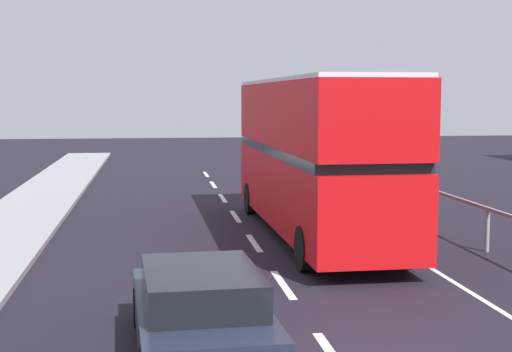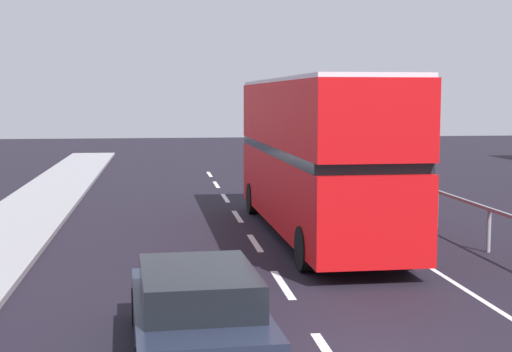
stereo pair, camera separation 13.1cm
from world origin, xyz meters
name	(u,v)px [view 1 (the left image)]	position (x,y,z in m)	size (l,w,h in m)	color
lane_paint_markings	(341,248)	(2.09, 8.17, 0.00)	(3.66, 46.00, 0.01)	silver
bridge_side_railing	(459,206)	(5.53, 9.00, 0.90)	(0.10, 42.00, 1.11)	gray
double_decker_bus_red	(314,153)	(1.75, 9.89, 2.29)	(2.70, 11.27, 4.28)	red
hatchback_car_near	(200,312)	(-1.93, 0.82, 0.64)	(2.06, 4.50, 1.33)	#1D2334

